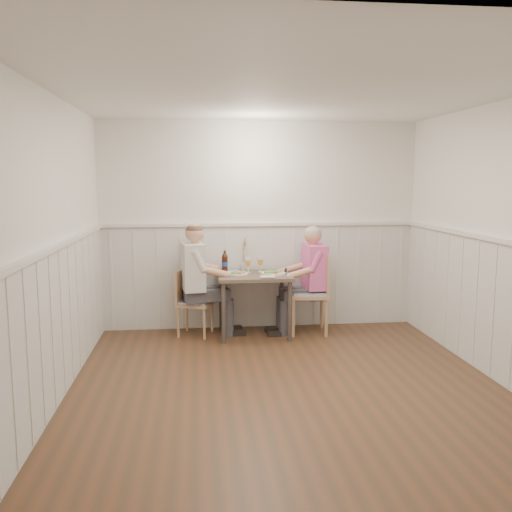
# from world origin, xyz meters

# --- Properties ---
(ground_plane) EXTENTS (4.50, 4.50, 0.00)m
(ground_plane) POSITION_xyz_m (0.00, 0.00, 0.00)
(ground_plane) COLOR #493321
(room_shell) EXTENTS (4.04, 4.54, 2.60)m
(room_shell) POSITION_xyz_m (0.00, 0.00, 1.52)
(room_shell) COLOR white
(room_shell) RESTS_ON ground
(wainscot) EXTENTS (4.00, 4.49, 1.34)m
(wainscot) POSITION_xyz_m (0.00, 0.69, 0.69)
(wainscot) COLOR silver
(wainscot) RESTS_ON ground
(dining_table) EXTENTS (0.87, 0.70, 0.75)m
(dining_table) POSITION_xyz_m (-0.12, 1.84, 0.65)
(dining_table) COLOR brown
(dining_table) RESTS_ON ground
(chair_right) EXTENTS (0.51, 0.51, 0.99)m
(chair_right) POSITION_xyz_m (0.62, 1.87, 0.54)
(chair_right) COLOR tan
(chair_right) RESTS_ON ground
(chair_left) EXTENTS (0.48, 0.48, 0.80)m
(chair_left) POSITION_xyz_m (-0.88, 1.93, 0.44)
(chair_left) COLOR tan
(chair_left) RESTS_ON ground
(man_in_pink) EXTENTS (0.63, 0.44, 1.35)m
(man_in_pink) POSITION_xyz_m (0.59, 1.87, 0.57)
(man_in_pink) COLOR #3F3F47
(man_in_pink) RESTS_ON ground
(diner_cream) EXTENTS (0.69, 0.48, 1.39)m
(diner_cream) POSITION_xyz_m (-0.81, 1.86, 0.58)
(diner_cream) COLOR #3F3F47
(diner_cream) RESTS_ON ground
(plate_man) EXTENTS (0.31, 0.31, 0.08)m
(plate_man) POSITION_xyz_m (0.11, 1.83, 0.78)
(plate_man) COLOR white
(plate_man) RESTS_ON dining_table
(plate_diner) EXTENTS (0.24, 0.24, 0.06)m
(plate_diner) POSITION_xyz_m (-0.32, 1.84, 0.77)
(plate_diner) COLOR white
(plate_diner) RESTS_ON dining_table
(beer_glass_a) EXTENTS (0.07, 0.07, 0.18)m
(beer_glass_a) POSITION_xyz_m (-0.02, 2.01, 0.87)
(beer_glass_a) COLOR silver
(beer_glass_a) RESTS_ON dining_table
(beer_glass_b) EXTENTS (0.07, 0.07, 0.18)m
(beer_glass_b) POSITION_xyz_m (-0.18, 1.98, 0.87)
(beer_glass_b) COLOR silver
(beer_glass_b) RESTS_ON dining_table
(beer_bottle) EXTENTS (0.08, 0.08, 0.27)m
(beer_bottle) POSITION_xyz_m (-0.46, 2.02, 0.87)
(beer_bottle) COLOR black
(beer_bottle) RESTS_ON dining_table
(rolled_napkin) EXTENTS (0.17, 0.04, 0.04)m
(rolled_napkin) POSITION_xyz_m (0.00, 1.53, 0.77)
(rolled_napkin) COLOR white
(rolled_napkin) RESTS_ON dining_table
(grass_vase) EXTENTS (0.05, 0.05, 0.44)m
(grass_vase) POSITION_xyz_m (-0.23, 2.14, 0.95)
(grass_vase) COLOR silver
(grass_vase) RESTS_ON dining_table
(gingham_mat) EXTENTS (0.36, 0.31, 0.01)m
(gingham_mat) POSITION_xyz_m (-0.42, 2.00, 0.75)
(gingham_mat) COLOR #5F6AA3
(gingham_mat) RESTS_ON dining_table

